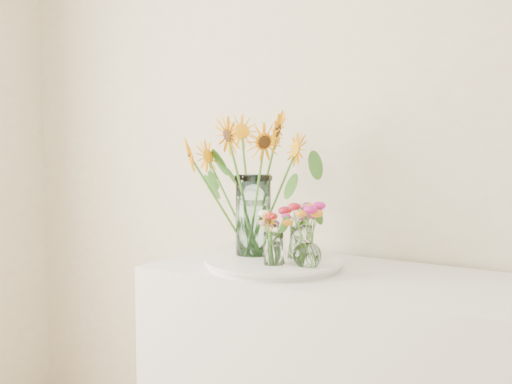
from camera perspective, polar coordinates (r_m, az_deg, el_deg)
tray at (r=2.25m, az=1.54°, el=-6.44°), size 0.45×0.45×0.02m
mason_jar at (r=2.31m, az=-0.25°, el=-2.09°), size 0.14×0.14×0.30m
sunflower_bouquet at (r=2.30m, az=-0.25°, el=1.06°), size 0.74×0.74×0.55m
small_vase_a at (r=2.15m, az=1.56°, el=-5.11°), size 0.08×0.08×0.11m
wildflower_posy_a at (r=2.14m, az=1.57°, el=-3.92°), size 0.18×0.18×0.20m
small_vase_b at (r=2.13m, az=4.54°, el=-4.85°), size 0.11×0.11×0.14m
wildflower_posy_b at (r=2.12m, az=4.55°, el=-3.65°), size 0.19×0.19×0.23m
small_vase_c at (r=2.26m, az=3.87°, el=-4.56°), size 0.07×0.07×0.12m
wildflower_posy_c at (r=2.25m, az=3.88°, el=-3.43°), size 0.20×0.20×0.21m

